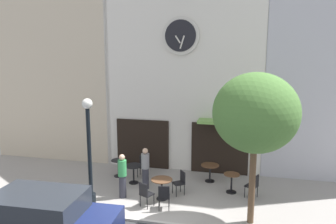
{
  "coord_description": "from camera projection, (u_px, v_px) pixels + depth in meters",
  "views": [
    {
      "loc": [
        2.63,
        -8.65,
        5.14
      ],
      "look_at": [
        0.03,
        2.46,
        3.15
      ],
      "focal_mm": 33.09,
      "sensor_mm": 36.0,
      "label": 1
    }
  ],
  "objects": [
    {
      "name": "cafe_chair_outer",
      "position": [
        143.0,
        164.0,
        13.64
      ],
      "size": [
        0.41,
        0.41,
        0.9
      ],
      "color": "black",
      "rests_on": "ground_plane"
    },
    {
      "name": "cafe_table_leftmost",
      "position": [
        232.0,
        180.0,
        11.93
      ],
      "size": [
        0.61,
        0.61,
        0.75
      ],
      "color": "black",
      "rests_on": "ground_plane"
    },
    {
      "name": "cafe_chair_facing_wall",
      "position": [
        145.0,
        193.0,
        10.75
      ],
      "size": [
        0.54,
        0.54,
        0.9
      ],
      "color": "black",
      "rests_on": "ground_plane"
    },
    {
      "name": "cafe_chair_under_awning",
      "position": [
        253.0,
        185.0,
        11.44
      ],
      "size": [
        0.54,
        0.54,
        0.9
      ],
      "color": "black",
      "rests_on": "ground_plane"
    },
    {
      "name": "street_tree",
      "position": [
        255.0,
        113.0,
        9.23
      ],
      "size": [
        2.57,
        2.31,
        4.75
      ],
      "color": "brown",
      "rests_on": "ground_plane"
    },
    {
      "name": "clock_building",
      "position": [
        186.0,
        41.0,
        14.81
      ],
      "size": [
        7.22,
        4.17,
        11.54
      ],
      "color": "silver",
      "rests_on": "ground_plane"
    },
    {
      "name": "street_lamp",
      "position": [
        89.0,
        151.0,
        10.8
      ],
      "size": [
        0.36,
        0.36,
        3.8
      ],
      "color": "black",
      "rests_on": "ground_plane"
    },
    {
      "name": "parked_car_navy",
      "position": [
        39.0,
        220.0,
        8.46
      ],
      "size": [
        4.36,
        2.14,
        1.55
      ],
      "color": "navy",
      "rests_on": "ground_plane"
    },
    {
      "name": "cafe_table_near_curb",
      "position": [
        162.0,
        184.0,
        11.35
      ],
      "size": [
        0.79,
        0.79,
        0.77
      ],
      "color": "black",
      "rests_on": "ground_plane"
    },
    {
      "name": "neighbor_building_left",
      "position": [
        63.0,
        29.0,
        16.31
      ],
      "size": [
        6.44,
        3.05,
        13.36
      ],
      "color": "beige",
      "rests_on": "ground_plane"
    },
    {
      "name": "cafe_table_near_door",
      "position": [
        210.0,
        169.0,
        13.0
      ],
      "size": [
        0.76,
        0.76,
        0.73
      ],
      "color": "black",
      "rests_on": "ground_plane"
    },
    {
      "name": "cafe_chair_by_entrance",
      "position": [
        164.0,
        195.0,
        10.54
      ],
      "size": [
        0.47,
        0.47,
        0.9
      ],
      "color": "black",
      "rests_on": "ground_plane"
    },
    {
      "name": "pedestrian_grey",
      "position": [
        145.0,
        168.0,
        12.23
      ],
      "size": [
        0.38,
        0.38,
        1.67
      ],
      "color": "#2D2D38",
      "rests_on": "ground_plane"
    },
    {
      "name": "cafe_table_center",
      "position": [
        118.0,
        166.0,
        13.58
      ],
      "size": [
        0.61,
        0.61,
        0.75
      ],
      "color": "black",
      "rests_on": "ground_plane"
    },
    {
      "name": "cafe_chair_mid_row",
      "position": [
        180.0,
        181.0,
        11.79
      ],
      "size": [
        0.56,
        0.56,
        0.9
      ],
      "color": "black",
      "rests_on": "ground_plane"
    },
    {
      "name": "pedestrian_green",
      "position": [
        122.0,
        175.0,
        11.45
      ],
      "size": [
        0.33,
        0.33,
        1.67
      ],
      "color": "#2D2D38",
      "rests_on": "ground_plane"
    },
    {
      "name": "cafe_table_rightmost",
      "position": [
        134.0,
        170.0,
        12.84
      ],
      "size": [
        0.75,
        0.75,
        0.77
      ],
      "color": "black",
      "rests_on": "ground_plane"
    }
  ]
}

